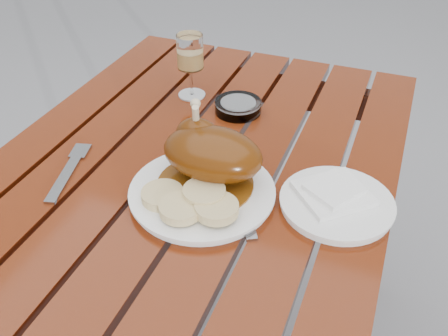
# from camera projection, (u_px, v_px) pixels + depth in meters

# --- Properties ---
(table) EXTENTS (0.80, 1.20, 0.75)m
(table) POSITION_uv_depth(u_px,v_px,m) (192.00, 294.00, 1.21)
(table) COLOR maroon
(table) RESTS_ON ground
(dinner_plate) EXTENTS (0.27, 0.27, 0.02)m
(dinner_plate) POSITION_uv_depth(u_px,v_px,m) (202.00, 193.00, 0.92)
(dinner_plate) COLOR white
(dinner_plate) RESTS_ON table
(roast_duck) EXTENTS (0.19, 0.18, 0.14)m
(roast_duck) POSITION_uv_depth(u_px,v_px,m) (210.00, 153.00, 0.92)
(roast_duck) COLOR #63340B
(roast_duck) RESTS_ON dinner_plate
(bread_dumplings) EXTENTS (0.18, 0.12, 0.03)m
(bread_dumplings) POSITION_uv_depth(u_px,v_px,m) (191.00, 201.00, 0.87)
(bread_dumplings) COLOR #DBBF86
(bread_dumplings) RESTS_ON dinner_plate
(wine_glass) EXTENTS (0.08, 0.08, 0.16)m
(wine_glass) POSITION_uv_depth(u_px,v_px,m) (191.00, 66.00, 1.20)
(wine_glass) COLOR #F6C46F
(wine_glass) RESTS_ON table
(side_plate) EXTENTS (0.22, 0.22, 0.02)m
(side_plate) POSITION_uv_depth(u_px,v_px,m) (337.00, 204.00, 0.90)
(side_plate) COLOR white
(side_plate) RESTS_ON table
(napkin) EXTENTS (0.16, 0.16, 0.01)m
(napkin) POSITION_uv_depth(u_px,v_px,m) (333.00, 193.00, 0.90)
(napkin) COLOR white
(napkin) RESTS_ON side_plate
(ashtray) EXTENTS (0.14, 0.14, 0.03)m
(ashtray) POSITION_uv_depth(u_px,v_px,m) (238.00, 106.00, 1.17)
(ashtray) COLOR #B2B7BC
(ashtray) RESTS_ON table
(fork) EXTENTS (0.07, 0.18, 0.01)m
(fork) POSITION_uv_depth(u_px,v_px,m) (67.00, 174.00, 0.98)
(fork) COLOR gray
(fork) RESTS_ON table
(knife) EXTENTS (0.12, 0.19, 0.01)m
(knife) POSITION_uv_depth(u_px,v_px,m) (242.00, 201.00, 0.92)
(knife) COLOR gray
(knife) RESTS_ON table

